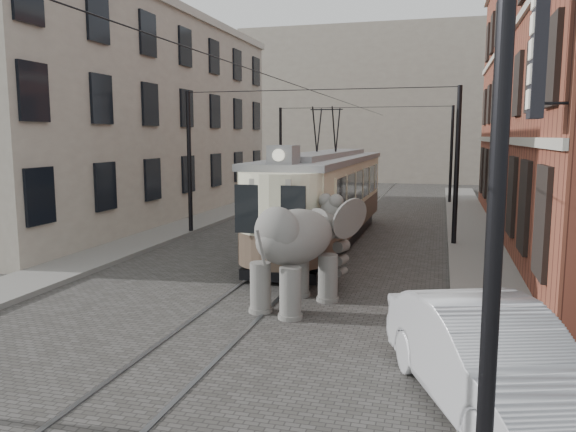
% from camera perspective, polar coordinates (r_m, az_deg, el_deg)
% --- Properties ---
extents(ground, '(120.00, 120.00, 0.00)m').
position_cam_1_polar(ground, '(17.15, -1.07, -6.00)').
color(ground, '#464340').
extents(tram_rails, '(1.54, 80.00, 0.02)m').
position_cam_1_polar(tram_rails, '(17.14, -1.07, -5.96)').
color(tram_rails, slate).
rests_on(tram_rails, ground).
extents(sidewalk_right, '(2.00, 60.00, 0.15)m').
position_cam_1_polar(sidewalk_right, '(16.54, 19.47, -6.73)').
color(sidewalk_right, slate).
rests_on(sidewalk_right, ground).
extents(sidewalk_left, '(2.00, 60.00, 0.15)m').
position_cam_1_polar(sidewalk_left, '(19.90, -19.40, -4.27)').
color(sidewalk_left, slate).
rests_on(sidewalk_left, ground).
extents(stucco_building, '(7.00, 24.00, 10.00)m').
position_cam_1_polar(stucco_building, '(30.33, -16.13, 9.32)').
color(stucco_building, gray).
rests_on(stucco_building, ground).
extents(distant_block, '(28.00, 10.00, 14.00)m').
position_cam_1_polar(distant_block, '(56.23, 10.59, 10.80)').
color(distant_block, gray).
rests_on(distant_block, ground).
extents(catenary, '(11.00, 30.20, 6.00)m').
position_cam_1_polar(catenary, '(21.55, 2.13, 4.95)').
color(catenary, black).
rests_on(catenary, ground).
extents(tram, '(2.83, 13.15, 5.21)m').
position_cam_1_polar(tram, '(21.78, 3.84, 3.93)').
color(tram, beige).
rests_on(tram, ground).
extents(elephant, '(3.72, 4.93, 2.68)m').
position_cam_1_polar(elephant, '(13.81, 0.74, -3.74)').
color(elephant, '#605E59').
rests_on(elephant, ground).
extents(parked_car, '(3.48, 5.32, 1.65)m').
position_cam_1_polar(parked_car, '(9.31, 19.60, -13.42)').
color(parked_car, '#B9BABE').
rests_on(parked_car, ground).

